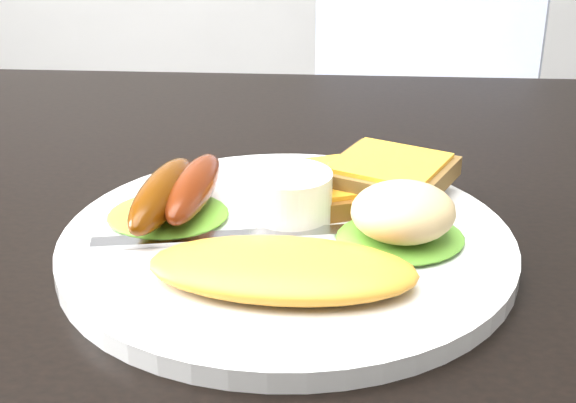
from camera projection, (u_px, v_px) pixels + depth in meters
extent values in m
cube|color=black|center=(218.00, 255.00, 0.56)|extent=(1.20, 0.80, 0.04)
cube|color=tan|center=(426.00, 198.00, 1.33)|extent=(0.51, 0.51, 0.05)
imported|color=navy|center=(225.00, 88.00, 1.07)|extent=(0.55, 0.43, 1.38)
cylinder|color=white|center=(287.00, 244.00, 0.52)|extent=(0.29, 0.29, 0.01)
ellipsoid|color=#55871A|center=(168.00, 214.00, 0.54)|extent=(0.09, 0.08, 0.01)
ellipsoid|color=#50A13B|center=(400.00, 238.00, 0.51)|extent=(0.10, 0.10, 0.01)
ellipsoid|color=orange|center=(282.00, 269.00, 0.46)|extent=(0.16, 0.08, 0.02)
ellipsoid|color=#5A2D06|center=(162.00, 194.00, 0.53)|extent=(0.04, 0.11, 0.03)
ellipsoid|color=#632B06|center=(194.00, 187.00, 0.54)|extent=(0.04, 0.11, 0.03)
cylinder|color=white|center=(291.00, 196.00, 0.53)|extent=(0.06, 0.06, 0.03)
cube|color=brown|center=(332.00, 189.00, 0.57)|extent=(0.11, 0.11, 0.01)
cube|color=olive|center=(390.00, 173.00, 0.56)|extent=(0.10, 0.10, 0.01)
ellipsoid|color=beige|center=(403.00, 212.00, 0.49)|extent=(0.08, 0.08, 0.03)
cube|color=#ADAFB7|center=(226.00, 238.00, 0.51)|extent=(0.17, 0.04, 0.00)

